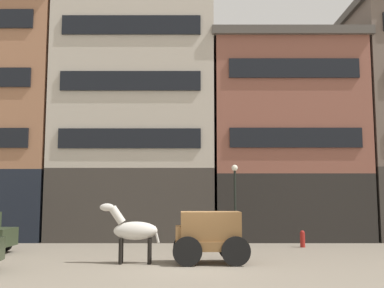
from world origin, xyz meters
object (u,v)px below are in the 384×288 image
Objects in this scene: fire_hydrant_curbside at (304,239)px; streetlamp_curbside at (236,193)px; pedestrian_officer at (200,230)px; draft_horse at (134,230)px; cargo_wagon at (211,233)px.

streetlamp_curbside is at bearing -178.90° from fire_hydrant_curbside.
pedestrian_officer is 2.16× the size of fire_hydrant_curbside.
streetlamp_curbside is (4.45, 5.04, 1.40)m from draft_horse.
pedestrian_officer is 0.44× the size of streetlamp_curbside.
pedestrian_officer is at bearing 95.81° from cargo_wagon.
cargo_wagon is at bearing -106.63° from streetlamp_curbside.
streetlamp_curbside is 4.05m from fire_hydrant_curbside.
draft_horse is 2.83× the size of fire_hydrant_curbside.
cargo_wagon reaches higher than pedestrian_officer.
fire_hydrant_curbside is at bearing 16.67° from pedestrian_officer.
cargo_wagon is 3.54× the size of fire_hydrant_curbside.
draft_horse is 6.87m from streetlamp_curbside.
draft_horse is at bearing -179.97° from cargo_wagon.
streetlamp_curbside reaches higher than draft_horse.
streetlamp_curbside is at bearing 48.53° from draft_horse.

